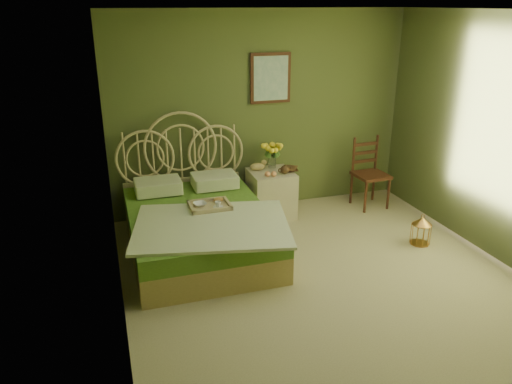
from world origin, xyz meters
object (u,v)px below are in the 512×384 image
object	(u,v)px
chair	(368,168)
nightstand	(271,189)
bed	(198,225)
birdcage	(421,231)

from	to	relation	value
chair	nightstand	bearing A→B (deg)	174.75
chair	bed	bearing A→B (deg)	-168.82
birdcage	nightstand	bearing A→B (deg)	135.92
bed	nightstand	xyz separation A→B (m)	(1.12, 0.70, 0.06)
nightstand	chair	world-z (taller)	nightstand
bed	chair	world-z (taller)	bed
bed	birdcage	world-z (taller)	bed
bed	nightstand	world-z (taller)	bed
chair	birdcage	distance (m)	1.35
birdcage	bed	bearing A→B (deg)	165.55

